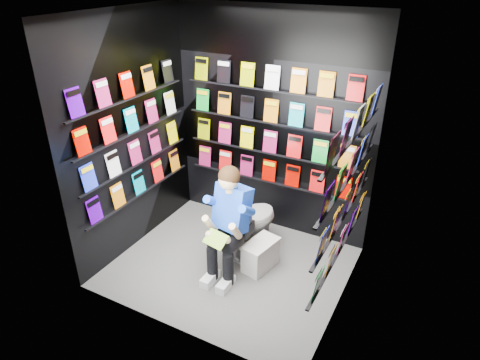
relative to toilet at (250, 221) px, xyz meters
The scene contains 14 objects.
floor 0.54m from the toilet, 94.99° to the right, with size 2.40×2.40×0.00m, color #5D5D5B.
ceiling 2.27m from the toilet, 94.99° to the right, with size 2.40×2.40×0.00m, color white.
wall_back 1.11m from the toilet, 93.27° to the left, with size 2.40×0.04×2.60m, color black.
wall_front 1.68m from the toilet, 91.42° to the right, with size 2.40×0.04×2.60m, color black.
wall_left 1.60m from the toilet, 162.22° to the right, with size 0.04×2.00×2.60m, color black.
wall_right 1.54m from the toilet, 18.76° to the right, with size 0.04×2.00×2.60m, color black.
comics_back 1.10m from the toilet, 93.44° to the left, with size 2.10×0.06×1.37m, color #C10900, non-canonical shape.
comics_left 1.58m from the toilet, 161.81° to the right, with size 0.06×1.70×1.37m, color #C10900, non-canonical shape.
comics_right 1.52m from the toilet, 19.22° to the right, with size 0.06×1.70×1.37m, color #C10900, non-canonical shape.
toilet is the anchor object (origin of this frame).
longbox 0.42m from the toilet, 44.19° to the right, with size 0.22×0.40×0.30m, color silver.
longbox_lid 0.37m from the toilet, 44.19° to the right, with size 0.24×0.42×0.03m, color silver.
reader 0.54m from the toilet, 90.00° to the right, with size 0.49×0.71×1.31m, color blue, non-canonical shape.
held_comic 0.76m from the toilet, 90.00° to the right, with size 0.24×0.01×0.17m, color green.
Camera 1 is at (1.84, -3.23, 2.98)m, focal length 32.00 mm.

